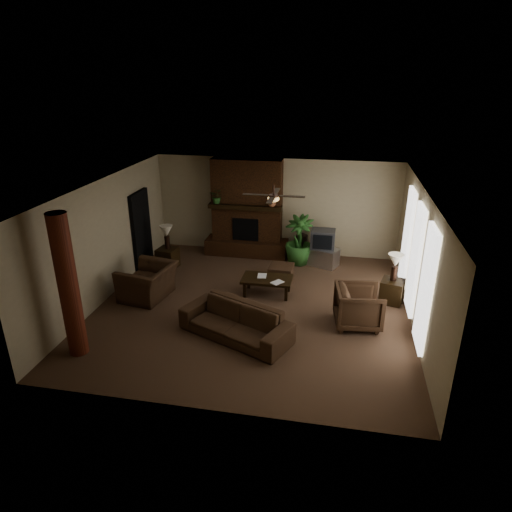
% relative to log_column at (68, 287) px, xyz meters
% --- Properties ---
extents(room_shell, '(7.00, 7.00, 7.00)m').
position_rel_log_column_xyz_m(room_shell, '(2.95, 2.40, 0.00)').
color(room_shell, brown).
rests_on(room_shell, ground).
extents(fireplace, '(2.40, 0.70, 2.80)m').
position_rel_log_column_xyz_m(fireplace, '(2.15, 5.62, -0.24)').
color(fireplace, '#472713').
rests_on(fireplace, ground).
extents(windows, '(0.08, 3.65, 2.35)m').
position_rel_log_column_xyz_m(windows, '(6.40, 2.60, -0.05)').
color(windows, white).
rests_on(windows, ground).
extents(log_column, '(0.36, 0.36, 2.80)m').
position_rel_log_column_xyz_m(log_column, '(0.00, 0.00, 0.00)').
color(log_column, maroon).
rests_on(log_column, ground).
extents(doorway, '(0.10, 1.00, 2.10)m').
position_rel_log_column_xyz_m(doorway, '(-0.49, 4.20, -0.35)').
color(doorway, black).
rests_on(doorway, ground).
extents(ceiling_fan, '(1.35, 1.35, 0.37)m').
position_rel_log_column_xyz_m(ceiling_fan, '(3.35, 2.70, 1.13)').
color(ceiling_fan, black).
rests_on(ceiling_fan, ceiling).
extents(sofa, '(2.39, 1.56, 0.91)m').
position_rel_log_column_xyz_m(sofa, '(2.85, 1.11, -0.95)').
color(sofa, '#3F2A1B').
rests_on(sofa, ground).
extents(armchair_left, '(0.98, 1.34, 1.07)m').
position_rel_log_column_xyz_m(armchair_left, '(0.40, 2.42, -0.86)').
color(armchair_left, '#3F2A1B').
rests_on(armchair_left, ground).
extents(armchair_right, '(0.98, 1.03, 0.96)m').
position_rel_log_column_xyz_m(armchair_right, '(5.30, 2.03, -0.92)').
color(armchair_right, '#3F2A1B').
rests_on(armchair_right, ground).
extents(coffee_table, '(1.20, 0.70, 0.43)m').
position_rel_log_column_xyz_m(coffee_table, '(3.17, 3.08, -1.03)').
color(coffee_table, black).
rests_on(coffee_table, ground).
extents(ottoman, '(0.63, 0.63, 0.40)m').
position_rel_log_column_xyz_m(ottoman, '(3.40, 3.95, -1.20)').
color(ottoman, '#3F2A1B').
rests_on(ottoman, ground).
extents(tv_stand, '(0.98, 0.79, 0.50)m').
position_rel_log_column_xyz_m(tv_stand, '(4.39, 5.14, -1.15)').
color(tv_stand, '#BCBCBE').
rests_on(tv_stand, ground).
extents(tv, '(0.66, 0.54, 0.52)m').
position_rel_log_column_xyz_m(tv, '(4.38, 5.16, -0.64)').
color(tv, '#373739').
rests_on(tv, tv_stand).
extents(floor_vase, '(0.34, 0.34, 0.77)m').
position_rel_log_column_xyz_m(floor_vase, '(3.76, 5.55, -0.97)').
color(floor_vase, black).
rests_on(floor_vase, ground).
extents(floor_plant, '(1.08, 1.53, 0.78)m').
position_rel_log_column_xyz_m(floor_plant, '(3.72, 5.15, -1.01)').
color(floor_plant, '#2C5D25').
rests_on(floor_plant, ground).
extents(side_table_left, '(0.56, 0.56, 0.55)m').
position_rel_log_column_xyz_m(side_table_left, '(0.21, 4.19, -1.12)').
color(side_table_left, black).
rests_on(side_table_left, ground).
extents(lamp_left, '(0.41, 0.41, 0.65)m').
position_rel_log_column_xyz_m(lamp_left, '(0.22, 4.23, -0.40)').
color(lamp_left, black).
rests_on(lamp_left, side_table_left).
extents(side_table_right, '(0.61, 0.61, 0.55)m').
position_rel_log_column_xyz_m(side_table_right, '(6.10, 3.23, -1.12)').
color(side_table_right, black).
rests_on(side_table_right, ground).
extents(lamp_right, '(0.46, 0.46, 0.65)m').
position_rel_log_column_xyz_m(lamp_right, '(6.10, 3.25, -0.40)').
color(lamp_right, black).
rests_on(lamp_right, side_table_right).
extents(mantel_plant, '(0.41, 0.45, 0.33)m').
position_rel_log_column_xyz_m(mantel_plant, '(1.34, 5.39, 0.32)').
color(mantel_plant, '#2C5D25').
rests_on(mantel_plant, fireplace).
extents(mantel_vase, '(0.28, 0.29, 0.22)m').
position_rel_log_column_xyz_m(mantel_vase, '(2.92, 5.33, 0.27)').
color(mantel_vase, '#93593B').
rests_on(mantel_vase, fireplace).
extents(book_a, '(0.22, 0.05, 0.29)m').
position_rel_log_column_xyz_m(book_a, '(2.93, 3.14, -0.83)').
color(book_a, '#999999').
rests_on(book_a, coffee_table).
extents(book_b, '(0.18, 0.15, 0.29)m').
position_rel_log_column_xyz_m(book_b, '(3.36, 2.93, -0.82)').
color(book_b, '#999999').
rests_on(book_b, coffee_table).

